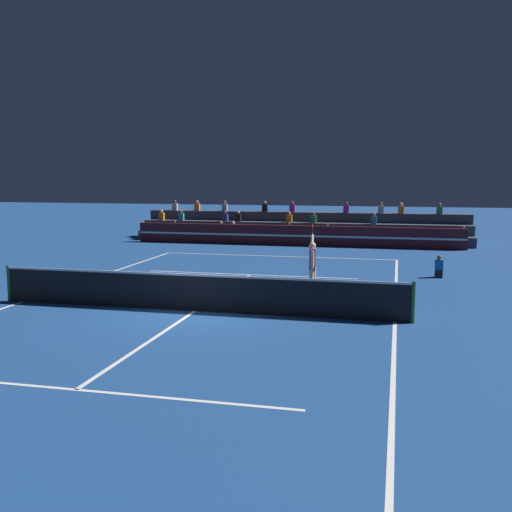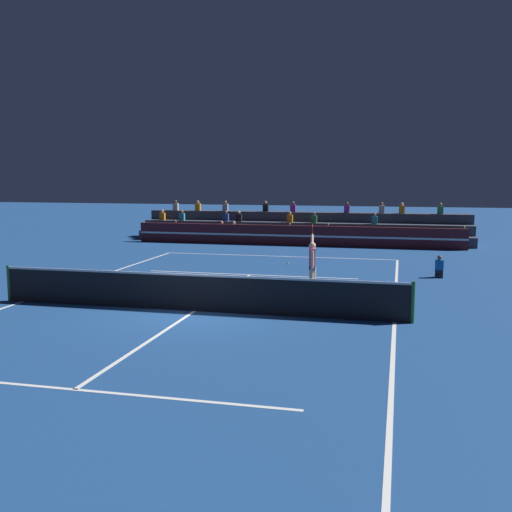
% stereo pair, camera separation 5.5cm
% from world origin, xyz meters
% --- Properties ---
extents(ground_plane, '(120.00, 120.00, 0.00)m').
position_xyz_m(ground_plane, '(0.00, 0.00, 0.00)').
color(ground_plane, navy).
extents(court_lines, '(11.10, 23.90, 0.01)m').
position_xyz_m(court_lines, '(0.00, 0.00, 0.00)').
color(court_lines, white).
rests_on(court_lines, ground).
extents(tennis_net, '(12.00, 0.10, 1.10)m').
position_xyz_m(tennis_net, '(0.00, 0.00, 0.54)').
color(tennis_net, '#2D6B38').
rests_on(tennis_net, ground).
extents(sponsor_banner_wall, '(18.00, 0.26, 1.10)m').
position_xyz_m(sponsor_banner_wall, '(0.00, 16.41, 0.55)').
color(sponsor_banner_wall, '#51191E').
rests_on(sponsor_banner_wall, ground).
extents(bleacher_stand, '(19.09, 2.85, 2.28)m').
position_xyz_m(bleacher_stand, '(-0.02, 18.95, 0.65)').
color(bleacher_stand, '#383D4C').
rests_on(bleacher_stand, ground).
extents(ball_kid_courtside, '(0.30, 0.36, 0.84)m').
position_xyz_m(ball_kid_courtside, '(7.04, 7.47, 0.33)').
color(ball_kid_courtside, black).
rests_on(ball_kid_courtside, ground).
extents(tennis_player, '(0.32, 1.35, 2.28)m').
position_xyz_m(tennis_player, '(2.89, 3.04, 0.98)').
color(tennis_player, beige).
rests_on(tennis_player, ground).
extents(tennis_ball, '(0.07, 0.07, 0.07)m').
position_xyz_m(tennis_ball, '(0.90, 9.54, 0.03)').
color(tennis_ball, '#C6DB33').
rests_on(tennis_ball, ground).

